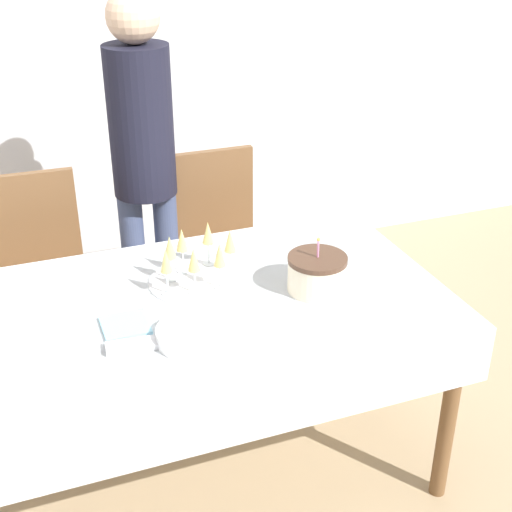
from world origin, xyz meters
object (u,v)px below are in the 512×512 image
at_px(dining_chair_far_right, 220,246).
at_px(plate_stack_main, 198,334).
at_px(birthday_cake, 317,273).
at_px(champagne_tray, 196,261).
at_px(person_standing, 143,149).
at_px(dining_chair_far_left, 40,276).

height_order(dining_chair_far_right, plate_stack_main, dining_chair_far_right).
bearing_deg(plate_stack_main, dining_chair_far_right, 68.54).
bearing_deg(plate_stack_main, birthday_cake, 17.52).
height_order(champagne_tray, person_standing, person_standing).
height_order(dining_chair_far_left, plate_stack_main, dining_chair_far_left).
bearing_deg(person_standing, plate_stack_main, -94.79).
distance_m(dining_chair_far_left, plate_stack_main, 1.15).
xyz_separation_m(dining_chair_far_left, champagne_tray, (0.52, -0.68, 0.31)).
height_order(dining_chair_far_left, dining_chair_far_right, same).
xyz_separation_m(dining_chair_far_left, plate_stack_main, (0.42, -1.04, 0.25)).
bearing_deg(birthday_cake, dining_chair_far_left, 135.44).
height_order(dining_chair_far_right, person_standing, person_standing).
xyz_separation_m(birthday_cake, champagne_tray, (-0.38, 0.21, 0.02)).
bearing_deg(birthday_cake, plate_stack_main, -162.48).
relative_size(champagne_tray, person_standing, 0.21).
xyz_separation_m(dining_chair_far_right, champagne_tray, (-0.31, -0.68, 0.31)).
distance_m(champagne_tray, plate_stack_main, 0.38).
bearing_deg(dining_chair_far_right, person_standing, 164.45).
height_order(dining_chair_far_right, birthday_cake, dining_chair_far_right).
bearing_deg(dining_chair_far_left, champagne_tray, -52.68).
distance_m(birthday_cake, person_standing, 1.07).
relative_size(champagne_tray, plate_stack_main, 1.37).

